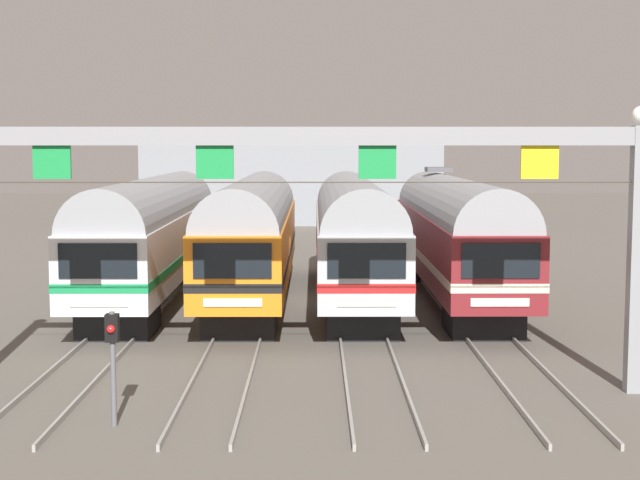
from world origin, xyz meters
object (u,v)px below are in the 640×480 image
Objects in this scene: commuter_train_orange at (253,232)px; commuter_train_stainless at (354,232)px; catenary_gantry at (296,185)px; commuter_train_white at (151,232)px; yard_signal_mast at (113,346)px; commuter_train_maroon at (455,232)px.

commuter_train_orange is 3.89m from commuter_train_stainless.
commuter_train_orange is 13.84m from catenary_gantry.
commuter_train_white is 7.22× the size of yard_signal_mast.
commuter_train_orange is 7.78m from commuter_train_maroon.
commuter_train_maroon reaches higher than yard_signal_mast.
catenary_gantry is (-1.94, -13.49, 2.40)m from commuter_train_stainless.
commuter_train_stainless reaches higher than yard_signal_mast.
commuter_train_white and commuter_train_stainless have the same top height.
catenary_gantry is (-5.83, -13.50, 2.40)m from commuter_train_maroon.
commuter_train_maroon is (11.66, 0.00, 0.00)m from commuter_train_white.
commuter_train_orange is at bearing 83.18° from yard_signal_mast.
commuter_train_stainless is at bearing 70.27° from yard_signal_mast.
yard_signal_mast is at bearing -144.60° from catenary_gantry.
commuter_train_orange is at bearing -179.97° from commuter_train_maroon.
yard_signal_mast is (-1.94, -16.26, -0.93)m from commuter_train_orange.
yard_signal_mast is (-9.72, -16.26, -0.93)m from commuter_train_maroon.
commuter_train_stainless is at bearing 0.00° from commuter_train_white.
commuter_train_maroon is 1.07× the size of catenary_gantry.
catenary_gantry is (1.94, -13.49, 2.40)m from commuter_train_orange.
catenary_gantry is at bearing -98.20° from commuter_train_stainless.
commuter_train_maroon is 18.97m from yard_signal_mast.
commuter_train_stainless is 17.30m from yard_signal_mast.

